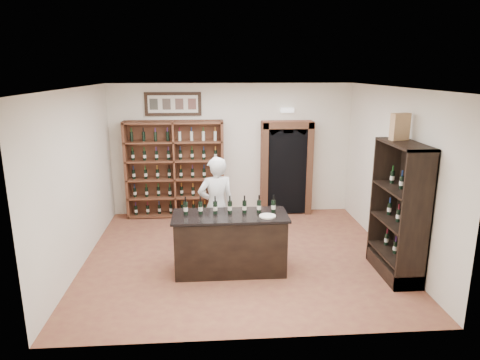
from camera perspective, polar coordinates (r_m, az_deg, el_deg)
name	(u,v)px	position (r m, az deg, el deg)	size (l,w,h in m)	color
floor	(240,255)	(7.92, -0.04, -10.02)	(5.50, 5.50, 0.00)	brown
ceiling	(240,88)	(7.21, -0.05, 12.21)	(5.50, 5.50, 0.00)	white
wall_back	(232,150)	(9.87, -1.10, 4.06)	(5.50, 0.04, 3.00)	silver
wall_left	(78,179)	(7.73, -20.81, 0.17)	(0.04, 5.00, 3.00)	silver
wall_right	(393,173)	(8.10, 19.75, 0.88)	(0.04, 5.00, 3.00)	silver
wine_shelf	(175,169)	(9.80, -8.65, 1.44)	(2.20, 0.38, 2.20)	brown
framed_picture	(173,104)	(9.72, -8.92, 9.98)	(1.25, 0.04, 0.52)	black
arched_doorway	(286,166)	(9.92, 6.20, 1.90)	(1.17, 0.35, 2.17)	black
emergency_light	(287,110)	(9.81, 6.30, 9.23)	(0.30, 0.10, 0.10)	white
tasting_counter	(230,243)	(7.16, -1.30, -8.46)	(1.88, 0.78, 1.00)	black
counter_bottle_0	(186,208)	(7.01, -7.26, -3.73)	(0.07, 0.07, 0.30)	black
counter_bottle_1	(200,208)	(7.00, -5.29, -3.70)	(0.07, 0.07, 0.30)	black
counter_bottle_2	(215,207)	(7.00, -3.33, -3.67)	(0.07, 0.07, 0.30)	black
counter_bottle_3	(230,207)	(7.01, -1.36, -3.63)	(0.07, 0.07, 0.30)	black
counter_bottle_4	(244,207)	(7.03, 0.60, -3.58)	(0.07, 0.07, 0.30)	black
counter_bottle_5	(259,206)	(7.05, 2.55, -3.54)	(0.07, 0.07, 0.30)	black
counter_bottle_6	(273,206)	(7.08, 4.48, -3.48)	(0.07, 0.07, 0.30)	black
side_cabinet	(399,231)	(7.43, 20.43, -6.39)	(0.48, 1.20, 2.20)	black
shopkeeper	(216,206)	(7.69, -3.18, -3.53)	(0.66, 0.44, 1.82)	silver
plate	(268,216)	(6.89, 3.69, -4.83)	(0.27, 0.27, 0.02)	beige
wine_crate	(400,127)	(7.27, 20.55, 6.67)	(0.30, 0.12, 0.43)	tan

